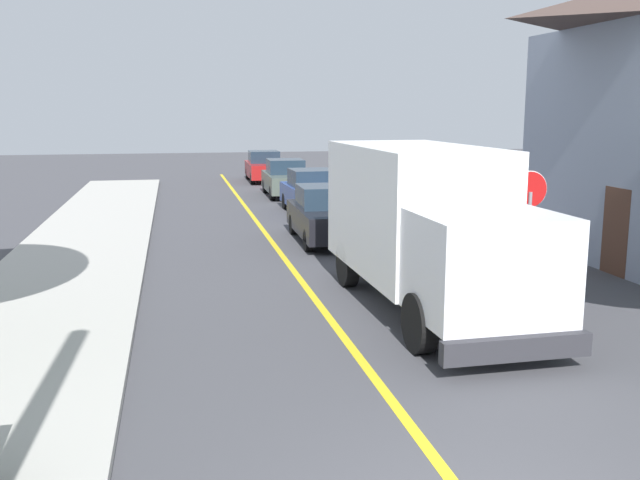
{
  "coord_description": "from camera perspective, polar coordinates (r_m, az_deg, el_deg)",
  "views": [
    {
      "loc": [
        -2.8,
        -5.29,
        3.94
      ],
      "look_at": [
        -0.04,
        8.06,
        1.4
      ],
      "focal_mm": 39.65,
      "sensor_mm": 36.0,
      "label": 1
    }
  ],
  "objects": [
    {
      "name": "centre_line_yellow",
      "position": [
        16.04,
        -1.26,
        -3.66
      ],
      "size": [
        0.16,
        56.0,
        0.01
      ],
      "primitive_type": "cube",
      "color": "gold",
      "rests_on": "ground"
    },
    {
      "name": "box_truck",
      "position": [
        14.12,
        8.49,
        1.58
      ],
      "size": [
        2.53,
        7.22,
        3.2
      ],
      "color": "white",
      "rests_on": "ground"
    },
    {
      "name": "parked_car_near",
      "position": [
        21.19,
        0.5,
        2.01
      ],
      "size": [
        1.89,
        4.44,
        1.67
      ],
      "color": "black",
      "rests_on": "ground"
    },
    {
      "name": "parked_car_mid",
      "position": [
        26.91,
        -0.6,
        3.83
      ],
      "size": [
        1.9,
        4.44,
        1.67
      ],
      "color": "#2D4793",
      "rests_on": "ground"
    },
    {
      "name": "parked_car_far",
      "position": [
        32.38,
        -2.78,
        4.96
      ],
      "size": [
        1.89,
        4.44,
        1.67
      ],
      "color": "#4C564C",
      "rests_on": "ground"
    },
    {
      "name": "parked_car_furthest",
      "position": [
        39.03,
        -4.52,
        5.89
      ],
      "size": [
        1.89,
        4.44,
        1.67
      ],
      "color": "maroon",
      "rests_on": "ground"
    },
    {
      "name": "stop_sign",
      "position": [
        15.71,
        16.53,
        2.49
      ],
      "size": [
        0.8,
        0.1,
        2.65
      ],
      "color": "gray",
      "rests_on": "ground"
    }
  ]
}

